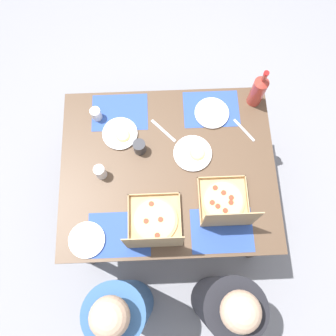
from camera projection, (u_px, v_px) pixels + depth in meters
name	position (u px, v px, depth m)	size (l,w,h in m)	color
ground_plane	(168.00, 195.00, 2.79)	(6.00, 6.00, 0.00)	gray
dining_table	(168.00, 173.00, 2.20)	(1.32, 1.08, 0.72)	#3F3328
placemat_near_left	(211.00, 109.00, 2.23)	(0.36, 0.26, 0.00)	#2D4C9E
placemat_near_right	(120.00, 112.00, 2.22)	(0.36, 0.26, 0.00)	#2D4C9E
placemat_far_left	(222.00, 230.00, 1.98)	(0.36, 0.26, 0.00)	#2D4C9E
placemat_far_right	(119.00, 234.00, 1.98)	(0.36, 0.26, 0.00)	#2D4C9E
pizza_box_corner_left	(154.00, 225.00, 1.94)	(0.31, 0.31, 0.34)	tan
pizza_box_edge_far	(225.00, 205.00, 1.98)	(0.29, 0.29, 0.33)	tan
plate_middle	(120.00, 134.00, 2.16)	(0.22, 0.22, 0.03)	white
plate_far_right	(193.00, 153.00, 2.12)	(0.24, 0.24, 0.03)	white
plate_far_left	(212.00, 113.00, 2.21)	(0.22, 0.22, 0.02)	white
plate_near_left	(87.00, 240.00, 1.96)	(0.21, 0.21, 0.02)	white
soda_bottle	(258.00, 90.00, 2.12)	(0.09, 0.09, 0.32)	#B2382D
cup_spare	(139.00, 147.00, 2.10)	(0.08, 0.08, 0.09)	#333338
cup_dark	(100.00, 172.00, 2.04)	(0.07, 0.07, 0.11)	silver
cup_red	(96.00, 114.00, 2.17)	(0.07, 0.07, 0.09)	silver
fork_by_near_left	(244.00, 130.00, 2.18)	(0.19, 0.02, 0.01)	#B7B7BC
knife_by_far_left	(163.00, 131.00, 2.18)	(0.21, 0.02, 0.01)	#B7B7BC
diner_left_seat	(223.00, 304.00, 2.06)	(0.32, 0.32, 1.14)	black
diner_right_seat	(124.00, 308.00, 2.06)	(0.32, 0.32, 1.13)	#33598C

